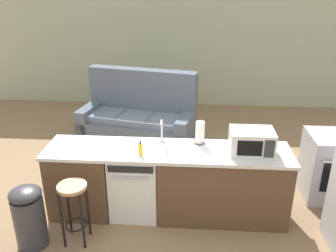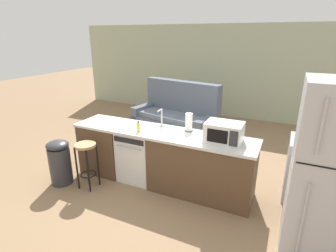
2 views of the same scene
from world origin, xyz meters
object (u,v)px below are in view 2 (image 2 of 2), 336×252
stove_range (315,171)px  trash_bin (60,162)px  refrigerator (330,175)px  couch (177,118)px  dishwasher (139,155)px  soap_bottle (138,127)px  microwave (224,132)px  paper_towel_roll (189,122)px  bar_stool (86,156)px

stove_range → trash_bin: stove_range is taller
refrigerator → couch: bearing=136.5°
dishwasher → trash_bin: dishwasher is taller
dishwasher → trash_bin: bearing=-147.1°
stove_range → soap_bottle: size_ratio=5.11×
couch → refrigerator: bearing=-43.5°
microwave → soap_bottle: microwave is taller
refrigerator → microwave: bearing=155.9°
dishwasher → refrigerator: bearing=-11.9°
soap_bottle → trash_bin: (-1.17, -0.53, -0.59)m
refrigerator → paper_towel_roll: size_ratio=6.84×
microwave → dishwasher: bearing=179.9°
dishwasher → soap_bottle: (0.10, -0.16, 0.55)m
soap_bottle → paper_towel_roll: bearing=28.2°
dishwasher → paper_towel_roll: bearing=14.7°
paper_towel_roll → soap_bottle: bearing=-151.8°
paper_towel_roll → soap_bottle: 0.78m
microwave → paper_towel_roll: bearing=160.8°
paper_towel_roll → couch: size_ratio=0.13×
dishwasher → microwave: size_ratio=1.68×
microwave → paper_towel_roll: size_ratio=1.77×
soap_bottle → couch: couch is taller
stove_range → bar_stool: (-3.18, -1.15, 0.08)m
trash_bin → dishwasher: bearing=32.9°
soap_bottle → trash_bin: size_ratio=0.24×
stove_range → paper_towel_roll: bearing=-169.3°
paper_towel_roll → soap_bottle: (-0.68, -0.37, -0.07)m
refrigerator → soap_bottle: 2.53m
dishwasher → soap_bottle: size_ratio=4.77×
dishwasher → bar_stool: size_ratio=1.14×
dishwasher → trash_bin: 1.27m
stove_range → soap_bottle: (-2.50, -0.71, 0.52)m
trash_bin → couch: couch is taller
dishwasher → couch: bearing=97.1°
dishwasher → soap_bottle: 0.58m
microwave → paper_towel_roll: (-0.59, 0.21, -0.00)m
bar_stool → trash_bin: size_ratio=1.00×
bar_stool → paper_towel_roll: bearing=30.4°
microwave → trash_bin: 2.62m
trash_bin → bar_stool: bearing=11.1°
stove_range → trash_bin: size_ratio=1.22×
stove_range → refrigerator: refrigerator is taller
dishwasher → couch: (-0.27, 2.18, -0.03)m
soap_bottle → trash_bin: 1.42m
microwave → couch: (-1.65, 2.18, -0.65)m
stove_range → couch: (-2.87, 1.63, -0.06)m
paper_towel_roll → bar_stool: 1.66m
soap_bottle → microwave: bearing=7.1°
refrigerator → paper_towel_roll: bearing=157.4°
paper_towel_roll → bar_stool: paper_towel_roll is taller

